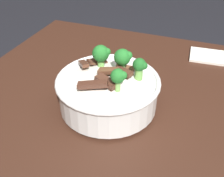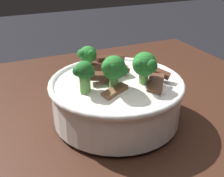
% 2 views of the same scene
% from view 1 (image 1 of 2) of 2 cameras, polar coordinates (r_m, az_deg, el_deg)
% --- Properties ---
extents(dining_table, '(1.17, 0.91, 0.81)m').
position_cam_1_polar(dining_table, '(0.81, 9.64, -13.03)').
color(dining_table, '#381E14').
rests_on(dining_table, ground).
extents(rice_bowl, '(0.26, 0.26, 0.15)m').
position_cam_1_polar(rice_bowl, '(0.67, -0.78, 0.08)').
color(rice_bowl, white).
rests_on(rice_bowl, dining_table).
extents(folded_napkin, '(0.14, 0.11, 0.01)m').
position_cam_1_polar(folded_napkin, '(0.99, 20.10, 6.45)').
color(folded_napkin, silver).
rests_on(folded_napkin, dining_table).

